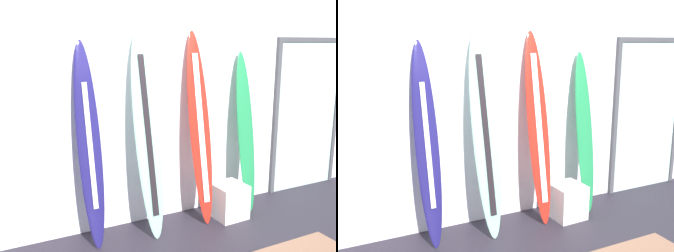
# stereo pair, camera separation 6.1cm
# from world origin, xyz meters

# --- Properties ---
(wall_back) EXTENTS (7.20, 0.20, 2.80)m
(wall_back) POSITION_xyz_m (0.00, 1.30, 1.40)
(wall_back) COLOR silver
(wall_back) RESTS_ON ground
(surfboard_navy) EXTENTS (0.25, 0.43, 2.05)m
(surfboard_navy) POSITION_xyz_m (-0.93, 0.97, 1.03)
(surfboard_navy) COLOR navy
(surfboard_navy) RESTS_ON ground
(surfboard_seafoam) EXTENTS (0.31, 0.50, 2.15)m
(surfboard_seafoam) POSITION_xyz_m (-0.33, 0.93, 1.06)
(surfboard_seafoam) COLOR #8DC8AF
(surfboard_seafoam) RESTS_ON ground
(surfboard_crimson) EXTENTS (0.28, 0.45, 2.16)m
(surfboard_crimson) POSITION_xyz_m (0.33, 0.96, 1.06)
(surfboard_crimson) COLOR red
(surfboard_crimson) RESTS_ON ground
(surfboard_emerald) EXTENTS (0.23, 0.38, 1.92)m
(surfboard_emerald) POSITION_xyz_m (0.98, 0.98, 0.96)
(surfboard_emerald) COLOR #218247
(surfboard_emerald) RESTS_ON ground
(display_block_left) EXTENTS (0.37, 0.37, 0.40)m
(display_block_left) POSITION_xyz_m (0.66, 0.82, 0.20)
(display_block_left) COLOR silver
(display_block_left) RESTS_ON ground
(glass_door) EXTENTS (1.19, 0.06, 2.09)m
(glass_door) POSITION_xyz_m (2.19, 1.18, 1.08)
(glass_door) COLOR silver
(glass_door) RESTS_ON ground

